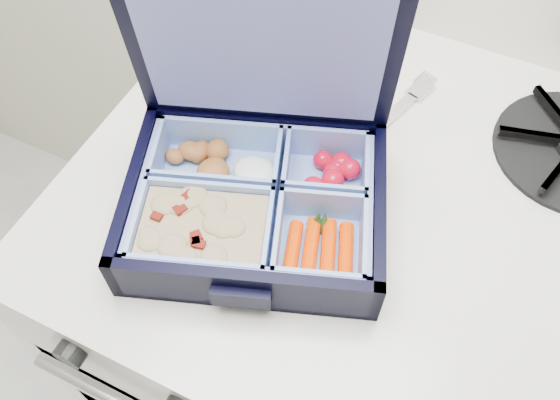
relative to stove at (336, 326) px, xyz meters
The scene contains 4 objects.
stove is the anchor object (origin of this frame).
bento_box 0.48m from the stove, 124.55° to the right, with size 0.24×0.19×0.06m, color black, non-canonical shape.
burner_grate_rear 0.50m from the stove, 121.19° to the left, with size 0.16×0.16×0.02m, color black.
fork 0.44m from the stove, 107.34° to the left, with size 0.03×0.19×0.01m, color silver, non-canonical shape.
Camera 1 is at (-0.48, 1.32, 1.35)m, focal length 38.00 mm.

